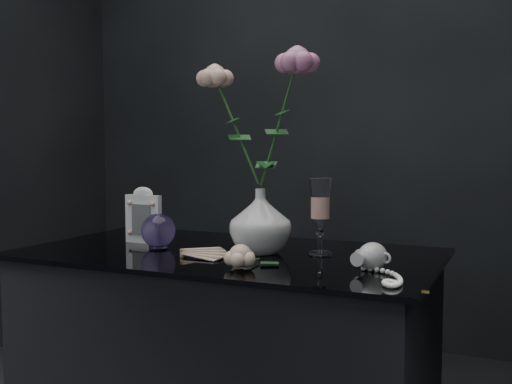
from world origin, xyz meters
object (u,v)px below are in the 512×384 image
at_px(vase, 260,221).
at_px(loose_rose, 240,256).
at_px(paperweight, 158,230).
at_px(pearl_jar, 372,255).
at_px(wine_glass, 320,216).
at_px(picture_frame, 143,215).

height_order(vase, loose_rose, vase).
relative_size(paperweight, pearl_jar, 0.41).
height_order(wine_glass, pearl_jar, wine_glass).
relative_size(vase, picture_frame, 1.04).
bearing_deg(loose_rose, picture_frame, 161.88).
bearing_deg(wine_glass, pearl_jar, -38.83).
height_order(paperweight, loose_rose, paperweight).
relative_size(picture_frame, loose_rose, 1.00).
xyz_separation_m(picture_frame, loose_rose, (0.40, -0.20, -0.05)).
bearing_deg(wine_glass, picture_frame, -175.97).
distance_m(picture_frame, loose_rose, 0.45).
bearing_deg(pearl_jar, picture_frame, -176.34).
bearing_deg(picture_frame, vase, 0.20).
bearing_deg(loose_rose, paperweight, 162.85).
xyz_separation_m(vase, paperweight, (-0.28, -0.04, -0.04)).
bearing_deg(paperweight, loose_rose, -25.86).
xyz_separation_m(wine_glass, picture_frame, (-0.50, -0.04, -0.02)).
xyz_separation_m(paperweight, loose_rose, (0.32, -0.15, -0.02)).
relative_size(vase, wine_glass, 0.86).
bearing_deg(vase, loose_rose, -78.99).
distance_m(vase, pearl_jar, 0.32).
distance_m(picture_frame, paperweight, 0.10).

